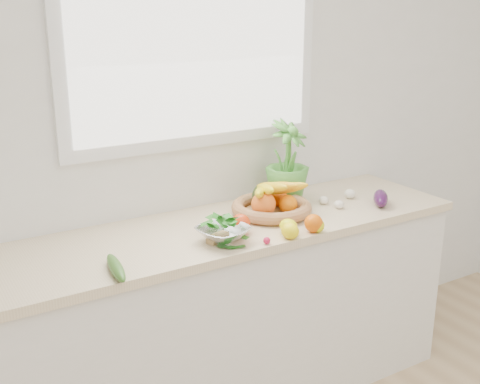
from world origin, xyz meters
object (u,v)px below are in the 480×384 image
cucumber (116,268)px  fruit_basket (271,203)px  potted_herb (288,160)px  apple (241,224)px  eggplant (381,198)px  colander_with_spinach (223,229)px

cucumber → fruit_basket: bearing=15.9°
potted_herb → cucumber: bearing=-160.8°
apple → potted_herb: bearing=30.4°
eggplant → potted_herb: bearing=141.6°
apple → colander_with_spinach: bearing=-157.0°
eggplant → fruit_basket: (-0.53, 0.17, 0.02)m
eggplant → colander_with_spinach: bearing=-179.3°
apple → potted_herb: 0.52m
apple → colander_with_spinach: (-0.11, -0.05, 0.01)m
apple → colander_with_spinach: 0.12m
eggplant → cucumber: eggplant is taller
potted_herb → fruit_basket: 0.26m
apple → eggplant: 0.78m
cucumber → colander_with_spinach: colander_with_spinach is taller
eggplant → colander_with_spinach: (-0.89, -0.01, 0.02)m
apple → eggplant: (0.78, -0.04, -0.01)m
eggplant → colander_with_spinach: colander_with_spinach is taller
cucumber → fruit_basket: size_ratio=0.65×
apple → eggplant: size_ratio=0.47×
apple → fruit_basket: size_ratio=0.22×
cucumber → eggplant: bearing=2.9°
apple → eggplant: apple is taller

